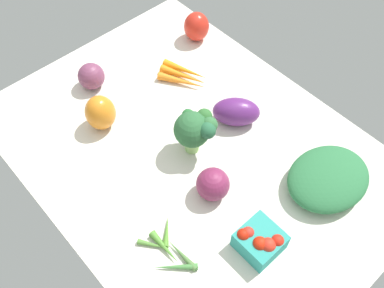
# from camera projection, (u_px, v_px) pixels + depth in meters

# --- Properties ---
(tablecloth) EXTENTS (1.04, 0.76, 0.02)m
(tablecloth) POSITION_uv_depth(u_px,v_px,m) (192.00, 151.00, 1.14)
(tablecloth) COLOR silver
(tablecloth) RESTS_ON ground
(okra_pile) EXTENTS (0.15, 0.11, 0.02)m
(okra_pile) POSITION_uv_depth(u_px,v_px,m) (169.00, 250.00, 0.96)
(okra_pile) COLOR #518E33
(okra_pile) RESTS_ON tablecloth
(bell_pepper_orange) EXTENTS (0.11, 0.11, 0.10)m
(bell_pepper_orange) POSITION_uv_depth(u_px,v_px,m) (100.00, 113.00, 1.13)
(bell_pepper_orange) COLOR orange
(bell_pepper_orange) RESTS_ON tablecloth
(eggplant) EXTENTS (0.14, 0.14, 0.08)m
(eggplant) POSITION_uv_depth(u_px,v_px,m) (236.00, 112.00, 1.15)
(eggplant) COLOR #5F256F
(eggplant) RESTS_ON tablecloth
(leafy_greens_clump) EXTENTS (0.19, 0.23, 0.06)m
(leafy_greens_clump) POSITION_uv_depth(u_px,v_px,m) (328.00, 178.00, 1.04)
(leafy_greens_clump) COLOR #2B6D3E
(leafy_greens_clump) RESTS_ON tablecloth
(berry_basket) EXTENTS (0.09, 0.09, 0.07)m
(berry_basket) POSITION_uv_depth(u_px,v_px,m) (260.00, 241.00, 0.95)
(berry_basket) COLOR teal
(berry_basket) RESTS_ON tablecloth
(carrot_bunch) EXTENTS (0.16, 0.12, 0.02)m
(carrot_bunch) POSITION_uv_depth(u_px,v_px,m) (183.00, 76.00, 1.27)
(carrot_bunch) COLOR orange
(carrot_bunch) RESTS_ON tablecloth
(red_onion_center) EXTENTS (0.08, 0.08, 0.08)m
(red_onion_center) POSITION_uv_depth(u_px,v_px,m) (91.00, 76.00, 1.23)
(red_onion_center) COLOR #763A58
(red_onion_center) RESTS_ON tablecloth
(red_onion_near_basket) EXTENTS (0.08, 0.08, 0.08)m
(red_onion_near_basket) POSITION_uv_depth(u_px,v_px,m) (213.00, 184.00, 1.02)
(red_onion_near_basket) COLOR #7D274D
(red_onion_near_basket) RESTS_ON tablecloth
(bell_pepper_red) EXTENTS (0.11, 0.11, 0.09)m
(bell_pepper_red) POSITION_uv_depth(u_px,v_px,m) (196.00, 27.00, 1.34)
(bell_pepper_red) COLOR red
(bell_pepper_red) RESTS_ON tablecloth
(broccoli_head) EXTENTS (0.11, 0.10, 0.13)m
(broccoli_head) POSITION_uv_depth(u_px,v_px,m) (197.00, 128.00, 1.06)
(broccoli_head) COLOR #98CF73
(broccoli_head) RESTS_ON tablecloth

